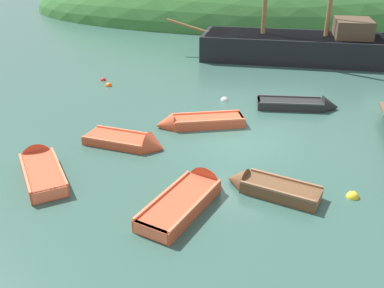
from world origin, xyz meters
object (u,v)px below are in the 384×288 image
object	(u,v)px
sailing_ship	(298,51)
buoy_red	(103,80)
rowboat_outer_left	(267,188)
buoy_yellow	(352,197)
rowboat_outer_right	(41,169)
rowboat_portside	(302,106)
buoy_orange	(109,86)
rowboat_center	(195,123)
rowboat_far	(132,143)
rowboat_near_dock	(190,197)
buoy_white	(224,100)

from	to	relation	value
sailing_ship	buoy_red	world-z (taller)	sailing_ship
rowboat_outer_left	buoy_yellow	distance (m)	2.64
rowboat_outer_right	rowboat_portside	bearing A→B (deg)	-86.03
buoy_orange	buoy_red	size ratio (longest dim) A/B	1.12
rowboat_outer_right	rowboat_center	size ratio (longest dim) A/B	0.88
buoy_red	buoy_yellow	bearing A→B (deg)	-35.54
rowboat_outer_right	buoy_orange	world-z (taller)	rowboat_outer_right
rowboat_far	rowboat_center	size ratio (longest dim) A/B	0.86
rowboat_near_dock	rowboat_center	xyz separation A→B (m)	(-1.25, 5.62, -0.01)
rowboat_outer_right	rowboat_center	world-z (taller)	rowboat_outer_right
rowboat_portside	buoy_red	bearing A→B (deg)	162.31
rowboat_center	buoy_white	size ratio (longest dim) A/B	10.52
rowboat_far	rowboat_outer_right	xyz separation A→B (m)	(-2.24, -2.75, 0.05)
rowboat_portside	buoy_orange	size ratio (longest dim) A/B	10.63
sailing_ship	buoy_white	world-z (taller)	sailing_ship
rowboat_portside	rowboat_center	xyz separation A→B (m)	(-4.41, -3.32, 0.00)
rowboat_near_dock	buoy_red	xyz separation A→B (m)	(-7.96, 10.63, -0.14)
rowboat_outer_left	rowboat_far	bearing A→B (deg)	-6.31
buoy_orange	buoy_white	world-z (taller)	same
buoy_orange	rowboat_portside	bearing A→B (deg)	-4.52
rowboat_center	buoy_red	bearing A→B (deg)	-59.58
rowboat_far	buoy_yellow	distance (m)	8.21
sailing_ship	rowboat_outer_left	world-z (taller)	sailing_ship
rowboat_near_dock	rowboat_center	world-z (taller)	rowboat_near_dock
rowboat_far	buoy_yellow	world-z (taller)	rowboat_far
buoy_yellow	buoy_red	bearing A→B (deg)	144.46
sailing_ship	rowboat_portside	bearing A→B (deg)	90.12
buoy_yellow	rowboat_far	bearing A→B (deg)	168.27
rowboat_near_dock	buoy_yellow	xyz separation A→B (m)	(4.86, 1.47, -0.14)
rowboat_outer_right	rowboat_center	xyz separation A→B (m)	(4.17, 5.24, -0.01)
rowboat_portside	sailing_ship	bearing A→B (deg)	84.31
rowboat_center	rowboat_outer_left	world-z (taller)	rowboat_center
buoy_yellow	buoy_red	xyz separation A→B (m)	(-12.82, 9.16, 0.00)
sailing_ship	rowboat_center	distance (m)	13.15
rowboat_center	buoy_orange	bearing A→B (deg)	-57.62
rowboat_near_dock	buoy_white	world-z (taller)	rowboat_near_dock
rowboat_near_dock	sailing_ship	bearing A→B (deg)	6.89
rowboat_outer_left	buoy_white	distance (m)	8.51
sailing_ship	buoy_yellow	world-z (taller)	sailing_ship
rowboat_far	rowboat_center	world-z (taller)	rowboat_far
rowboat_near_dock	rowboat_far	bearing A→B (deg)	60.36
rowboat_far	buoy_white	distance (m)	6.48
sailing_ship	rowboat_far	bearing A→B (deg)	65.71
rowboat_outer_right	sailing_ship	bearing A→B (deg)	-65.25
rowboat_far	rowboat_near_dock	bearing A→B (deg)	-39.53
sailing_ship	rowboat_portside	world-z (taller)	sailing_ship
rowboat_portside	buoy_white	bearing A→B (deg)	168.69
rowboat_portside	buoy_yellow	bearing A→B (deg)	-86.23
buoy_yellow	buoy_white	size ratio (longest dim) A/B	1.06
sailing_ship	buoy_orange	bearing A→B (deg)	37.31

